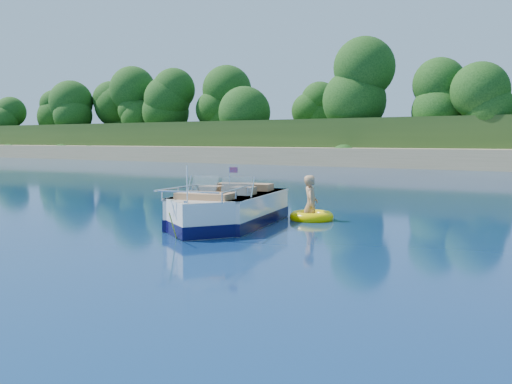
% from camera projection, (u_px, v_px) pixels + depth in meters
% --- Properties ---
extents(ground, '(160.00, 160.00, 0.00)m').
position_uv_depth(ground, '(216.00, 265.00, 9.92)').
color(ground, '#0B1B4E').
rests_on(ground, ground).
extents(motorboat, '(2.75, 5.45, 1.84)m').
position_uv_depth(motorboat, '(225.00, 212.00, 14.38)').
color(motorboat, white).
rests_on(motorboat, ground).
extents(tow_tube, '(1.54, 1.54, 0.32)m').
position_uv_depth(tow_tube, '(312.00, 217.00, 15.51)').
color(tow_tube, '#FFDC00').
rests_on(tow_tube, ground).
extents(boy, '(0.80, 0.97, 1.75)m').
position_uv_depth(boy, '(311.00, 220.00, 15.56)').
color(boy, tan).
rests_on(boy, ground).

